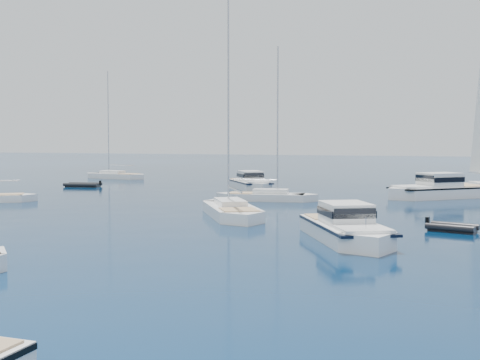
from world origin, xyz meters
name	(u,v)px	position (x,y,z in m)	size (l,w,h in m)	color
motor_cruiser_right	(347,241)	(12.86, 13.26, 0.00)	(2.98, 9.74, 2.56)	white
motor_cruiser_distant	(437,198)	(15.61, 40.37, 0.00)	(3.44, 11.26, 2.96)	silver
motor_cruiser_horizon	(251,189)	(-3.95, 43.88, 0.00)	(2.95, 9.63, 2.53)	silver
sailboat_mid_r	(231,216)	(3.24, 20.81, 0.00)	(2.93, 11.27, 16.57)	white
sailboat_centre	(267,201)	(1.84, 32.38, 0.00)	(2.45, 9.42, 13.85)	silver
sailboat_far_l	(115,178)	(-28.15, 54.69, 0.00)	(2.73, 10.49, 15.43)	silver
tender_grey_near	(452,232)	(17.83, 18.81, 0.00)	(1.66, 2.89, 0.95)	black
tender_grey_far	(83,187)	(-22.89, 40.00, 0.00)	(2.24, 4.18, 0.95)	black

